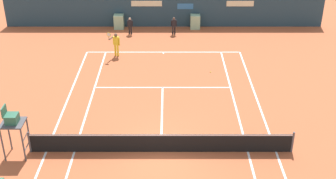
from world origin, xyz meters
name	(u,v)px	position (x,y,z in m)	size (l,w,h in m)	color
ground_plane	(161,144)	(0.00, 0.58, 0.00)	(80.00, 80.00, 0.01)	#B25633
tennis_net	(161,143)	(0.00, 0.00, 0.51)	(12.10, 0.10, 1.07)	#4C4C51
sponsor_back_wall	(163,12)	(-0.04, 16.96, 1.18)	(25.00, 1.02, 2.45)	#233D4C
umpire_chair	(12,123)	(-6.50, -0.24, 1.74)	(1.00, 1.00, 2.55)	#47474C
player_on_baseline	(116,43)	(-3.18, 11.05, 0.96)	(0.80, 0.66, 1.85)	yellow
ball_kid_centre_post	(130,25)	(-2.55, 15.20, 0.76)	(0.44, 0.18, 1.31)	black
ball_kid_left_post	(174,25)	(0.76, 15.20, 0.77)	(0.44, 0.19, 1.33)	black
tennis_ball_near_service_line	(211,72)	(3.00, 8.45, 0.03)	(0.07, 0.07, 0.07)	#CCE033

